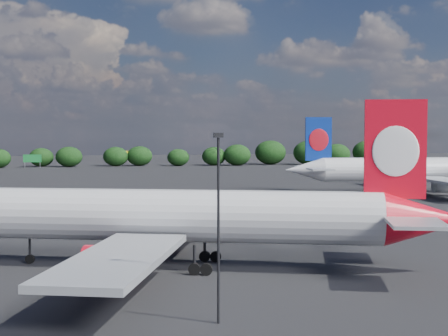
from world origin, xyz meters
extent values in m
plane|color=black|center=(0.00, 60.00, 0.00)|extent=(500.00, 500.00, 0.00)
cylinder|color=silver|center=(11.12, 6.62, 4.36)|extent=(32.80, 14.57, 4.36)
cone|color=red|center=(30.14, 0.30, 4.36)|extent=(7.99, 6.33, 4.36)
cube|color=red|center=(27.66, 1.13, 9.93)|extent=(4.69, 1.92, 7.84)
ellipsoid|color=white|center=(27.58, 0.88, 9.78)|extent=(3.53, 1.32, 4.01)
ellipsoid|color=white|center=(27.74, 1.38, 9.78)|extent=(3.53, 1.32, 4.01)
cube|color=#A3A6AB|center=(26.98, -3.70, 4.71)|extent=(5.37, 6.20, 0.26)
cube|color=#A3A6AB|center=(30.00, 5.40, 4.71)|extent=(5.37, 6.20, 0.26)
cube|color=#A3A6AB|center=(5.89, -3.58, 2.96)|extent=(10.87, 18.33, 0.48)
cube|color=#A3A6AB|center=(13.04, 17.92, 2.96)|extent=(10.87, 18.33, 0.48)
cylinder|color=red|center=(5.61, 1.10, 1.83)|extent=(4.88, 3.61, 2.35)
cube|color=#A3A6AB|center=(5.61, 1.10, 2.44)|extent=(1.90, 0.85, 1.05)
cylinder|color=red|center=(10.01, 14.34, 1.83)|extent=(4.88, 3.61, 2.35)
cube|color=#A3A6AB|center=(10.01, 14.34, 2.44)|extent=(1.90, 0.85, 1.05)
cylinder|color=black|center=(11.95, 3.59, 1.31)|extent=(0.31, 0.31, 2.18)
cylinder|color=black|center=(11.95, 3.59, 0.48)|extent=(1.03, 0.67, 0.96)
cylinder|color=black|center=(12.86, 3.29, 0.48)|extent=(1.03, 0.67, 0.96)
cylinder|color=black|center=(13.60, 8.55, 1.31)|extent=(0.31, 0.31, 2.18)
cylinder|color=black|center=(13.60, 8.55, 0.48)|extent=(1.03, 0.67, 0.96)
cylinder|color=black|center=(14.51, 8.25, 0.48)|extent=(1.03, 0.67, 0.96)
cylinder|color=black|center=(-1.29, 10.74, 1.26)|extent=(0.26, 0.26, 2.18)
cylinder|color=black|center=(-1.29, 10.74, 0.39)|extent=(0.84, 0.54, 0.78)
cylinder|color=silver|center=(63.22, 65.52, 4.54)|extent=(34.80, 7.65, 4.54)
cone|color=silver|center=(42.41, 67.41, 4.54)|extent=(7.65, 5.18, 4.54)
cube|color=navy|center=(45.12, 67.16, 10.36)|extent=(5.02, 0.90, 8.18)
ellipsoid|color=red|center=(45.10, 66.89, 10.20)|extent=(3.82, 0.53, 4.18)
ellipsoid|color=red|center=(45.14, 67.44, 10.20)|extent=(3.82, 0.53, 4.18)
cube|color=#A3A6AB|center=(43.76, 62.27, 4.91)|extent=(4.57, 5.80, 0.27)
cube|color=#A3A6AB|center=(44.67, 72.22, 4.91)|extent=(4.57, 5.80, 0.27)
cube|color=#A3A6AB|center=(63.96, 53.59, 3.09)|extent=(7.53, 18.63, 0.50)
cube|color=#A3A6AB|center=(66.10, 77.12, 3.09)|extent=(7.53, 18.63, 0.50)
cylinder|color=#A3A6AB|center=(66.18, 57.95, 1.91)|extent=(4.75, 2.85, 2.45)
cube|color=#A3A6AB|center=(66.18, 57.95, 2.54)|extent=(2.02, 0.45, 1.09)
cylinder|color=#A3A6AB|center=(67.50, 72.43, 1.91)|extent=(4.75, 2.85, 2.45)
cube|color=#A3A6AB|center=(67.50, 72.43, 2.54)|extent=(2.02, 0.45, 1.09)
cylinder|color=black|center=(61.16, 62.97, 1.36)|extent=(0.28, 0.28, 2.27)
cylinder|color=black|center=(61.16, 62.97, 0.50)|extent=(1.03, 0.50, 1.00)
cylinder|color=black|center=(60.17, 63.06, 0.50)|extent=(1.03, 0.50, 1.00)
cylinder|color=black|center=(61.66, 68.40, 1.36)|extent=(0.28, 0.28, 2.27)
cylinder|color=black|center=(61.66, 68.40, 0.50)|extent=(1.03, 0.50, 1.00)
cylinder|color=black|center=(60.66, 68.49, 0.50)|extent=(1.03, 0.50, 1.00)
cylinder|color=black|center=(11.46, -9.19, 5.44)|extent=(0.16, 0.16, 10.89)
cube|color=black|center=(11.46, -9.19, 11.04)|extent=(0.55, 0.30, 0.28)
cube|color=#166E2E|center=(-18.00, 176.00, 3.20)|extent=(6.00, 0.30, 2.60)
cylinder|color=gray|center=(-20.50, 176.00, 1.00)|extent=(0.20, 0.20, 2.00)
cylinder|color=gray|center=(-15.50, 176.00, 1.00)|extent=(0.20, 0.20, 2.00)
cube|color=yellow|center=(12.00, 182.00, 4.00)|extent=(5.00, 0.30, 3.00)
cylinder|color=gray|center=(12.00, 182.00, 1.25)|extent=(0.30, 0.30, 2.50)
ellipsoid|color=black|center=(-15.75, 183.84, 3.27)|extent=(8.51, 7.20, 6.55)
ellipsoid|color=black|center=(-6.03, 179.46, 3.55)|extent=(9.22, 7.81, 7.10)
ellipsoid|color=black|center=(10.14, 182.06, 3.45)|extent=(8.98, 7.60, 6.91)
ellipsoid|color=black|center=(18.67, 182.48, 3.56)|extent=(9.27, 7.84, 7.13)
ellipsoid|color=black|center=(32.29, 178.57, 3.07)|extent=(7.98, 6.75, 6.14)
ellipsoid|color=black|center=(45.66, 180.38, 3.40)|extent=(8.83, 7.47, 6.79)
ellipsoid|color=black|center=(53.95, 178.06, 3.87)|extent=(10.06, 8.51, 7.74)
ellipsoid|color=black|center=(68.04, 183.50, 4.55)|extent=(11.84, 10.02, 9.11)
ellipsoid|color=black|center=(81.64, 178.78, 4.54)|extent=(11.79, 9.98, 9.07)
ellipsoid|color=black|center=(92.52, 177.92, 3.92)|extent=(10.20, 8.63, 7.84)
ellipsoid|color=black|center=(105.22, 178.39, 4.56)|extent=(11.86, 10.04, 9.12)
camera|label=1|loc=(4.75, -44.59, 11.02)|focal=50.00mm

